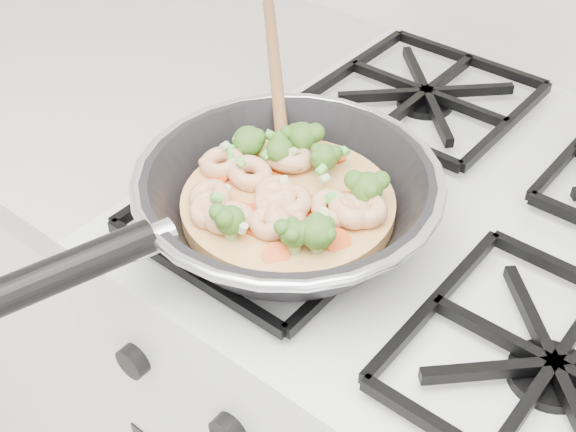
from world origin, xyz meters
The scene contains 2 objects.
counter_left centered at (-0.80, 1.70, 0.45)m, with size 1.00×0.60×0.90m.
skillet centered at (-0.13, 1.54, 0.96)m, with size 0.37×0.53×0.09m.
Camera 1 is at (0.23, 1.12, 1.40)m, focal length 46.93 mm.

